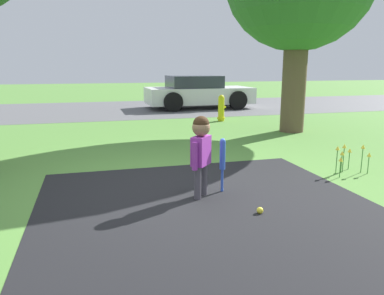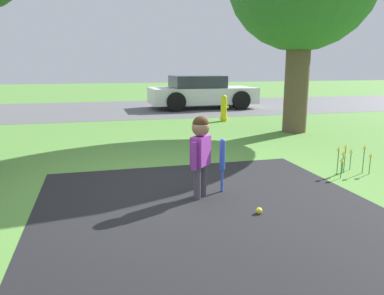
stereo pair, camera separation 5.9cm
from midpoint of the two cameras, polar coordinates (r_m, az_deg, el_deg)
name	(u,v)px [view 1 (the left image)]	position (r m, az deg, el deg)	size (l,w,h in m)	color
ground_plane	(168,187)	(4.89, -4.00, -6.04)	(60.00, 60.00, 0.00)	#518438
driveway_strip	(283,294)	(2.83, 13.15, -20.95)	(3.76, 7.00, 0.01)	black
street_strip	(116,109)	(13.88, -11.56, 5.76)	(40.00, 6.00, 0.01)	#59595B
child	(201,145)	(4.36, 1.00, 0.35)	(0.29, 0.31, 0.98)	#4C4751
baseball_bat	(222,157)	(4.60, 4.30, -1.52)	(0.07, 0.07, 0.68)	blue
sports_ball	(260,210)	(4.09, 9.90, -9.43)	(0.07, 0.07, 0.07)	yellow
fire_hydrant	(221,108)	(10.64, 4.32, 5.97)	(0.24, 0.22, 0.74)	yellow
parked_car	(198,92)	(13.94, 0.74, 8.40)	(3.83, 2.03, 1.18)	silver
flower_bed	(350,153)	(5.88, 22.62, -0.77)	(0.58, 0.40, 0.43)	#38702D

